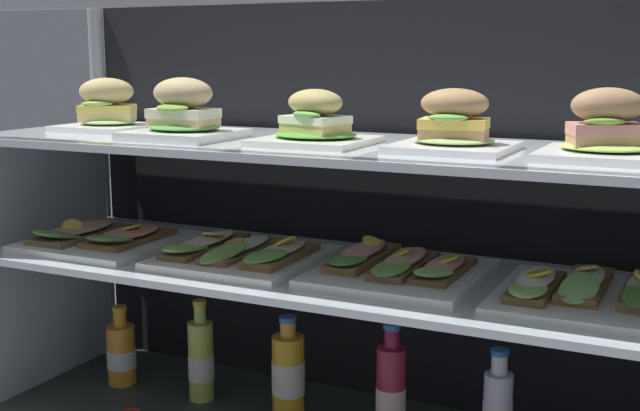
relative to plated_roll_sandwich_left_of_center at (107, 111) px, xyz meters
The scene contains 18 objects.
case_frame 0.58m from the plated_roll_sandwich_left_of_center, 12.11° to the left, with size 1.54×0.52×0.94m.
riser_lower_tier 0.73m from the plated_roll_sandwich_left_of_center, ahead, with size 1.47×0.45×0.35m.
shelf_lower_glass 0.62m from the plated_roll_sandwich_left_of_center, ahead, with size 1.49×0.46×0.01m, color silver.
riser_upper_tier 0.57m from the plated_roll_sandwich_left_of_center, ahead, with size 1.47×0.45×0.24m.
shelf_upper_glass 0.55m from the plated_roll_sandwich_left_of_center, ahead, with size 1.49×0.46×0.01m, color silver.
plated_roll_sandwich_left_of_center is the anchor object (origin of this frame).
plated_roll_sandwich_mid_right 0.28m from the plated_roll_sandwich_left_of_center, 17.96° to the right, with size 0.20×0.20×0.12m.
plated_roll_sandwich_right_of_center 0.55m from the plated_roll_sandwich_left_of_center, ahead, with size 0.21×0.21×0.10m.
plated_roll_sandwich_center 0.82m from the plated_roll_sandwich_left_of_center, ahead, with size 0.21×0.21×0.11m.
plated_roll_sandwich_mid_left 1.08m from the plated_roll_sandwich_left_of_center, ahead, with size 0.21×0.21×0.12m.
open_sandwich_tray_left_of_center 0.29m from the plated_roll_sandwich_left_of_center, 68.37° to the right, with size 0.31×0.32×0.06m.
open_sandwich_tray_far_right 0.47m from the plated_roll_sandwich_left_of_center, ahead, with size 0.31×0.32×0.06m.
open_sandwich_tray_mid_left 0.76m from the plated_roll_sandwich_left_of_center, ahead, with size 0.31×0.32×0.06m.
open_sandwich_tray_mid_right 1.10m from the plated_roll_sandwich_left_of_center, ahead, with size 0.31×0.32×0.06m.
juice_bottle_front_fourth 0.58m from the plated_roll_sandwich_left_of_center, 115.33° to the left, with size 0.07×0.07×0.19m.
juice_bottle_front_right_end 0.60m from the plated_roll_sandwich_left_of_center, ahead, with size 0.06×0.06×0.24m.
juice_bottle_back_center 0.72m from the plated_roll_sandwich_left_of_center, ahead, with size 0.07×0.07×0.24m.
juice_bottle_front_middle 0.88m from the plated_roll_sandwich_left_of_center, ahead, with size 0.06×0.06×0.25m.
Camera 1 is at (0.71, -1.47, 0.83)m, focal length 47.02 mm.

